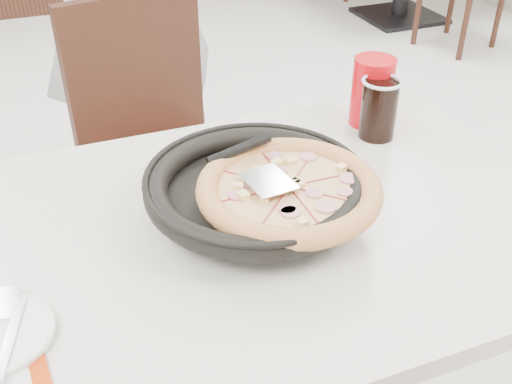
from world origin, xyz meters
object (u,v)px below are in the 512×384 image
object	(u,v)px
main_table	(250,358)
pizza	(289,197)
cola_glass	(379,110)
red_cup	(372,92)
chair_far	(172,172)
pizza_pan	(256,196)

from	to	relation	value
main_table	pizza	size ratio (longest dim) A/B	4.21
pizza	cola_glass	size ratio (longest dim) A/B	2.19
cola_glass	red_cup	size ratio (longest dim) A/B	0.81
main_table	cola_glass	bearing A→B (deg)	27.12
main_table	pizza	bearing A→B (deg)	-29.06
chair_far	pizza	bearing A→B (deg)	82.03
main_table	pizza	world-z (taller)	pizza
pizza_pan	red_cup	world-z (taller)	red_cup
cola_glass	red_cup	xyz separation A→B (m)	(0.02, 0.06, 0.02)
pizza	cola_glass	distance (m)	0.40
pizza_pan	cola_glass	world-z (taller)	cola_glass
pizza_pan	red_cup	xyz separation A→B (m)	(0.39, 0.25, 0.04)
main_table	red_cup	bearing A→B (deg)	32.94
main_table	cola_glass	xyz separation A→B (m)	(0.39, 0.20, 0.44)
pizza_pan	pizza	size ratio (longest dim) A/B	1.23
pizza	red_cup	xyz separation A→B (m)	(0.34, 0.30, 0.02)
chair_far	pizza_pan	size ratio (longest dim) A/B	2.70
chair_far	pizza_pan	xyz separation A→B (m)	(0.02, -0.64, 0.32)
chair_far	red_cup	bearing A→B (deg)	122.86
pizza_pan	pizza	xyz separation A→B (m)	(0.04, -0.05, 0.02)
chair_far	red_cup	size ratio (longest dim) A/B	5.94
pizza	red_cup	world-z (taller)	red_cup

